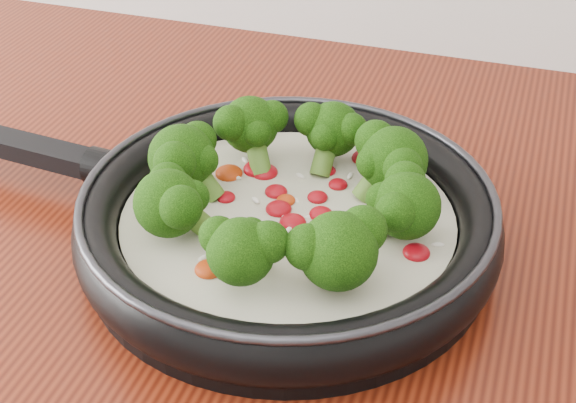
% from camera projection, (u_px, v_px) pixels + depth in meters
% --- Properties ---
extents(skillet, '(0.56, 0.38, 0.10)m').
position_uv_depth(skillet, '(285.00, 214.00, 0.67)').
color(skillet, black).
rests_on(skillet, counter).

